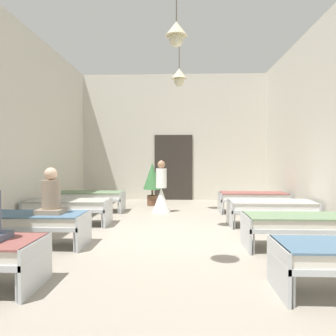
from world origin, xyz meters
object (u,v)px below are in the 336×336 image
Objects in this scene: bed_left_row_1 at (31,221)px; bed_left_row_3 at (91,196)px; bed_right_row_2 at (271,207)px; bed_left_row_2 at (68,206)px; bed_right_row_3 at (253,197)px; bed_right_row_1 at (301,223)px; potted_plant at (152,179)px; nurse_near_aisle at (161,194)px; patient_seated_primary at (51,196)px.

bed_left_row_1 is 3.80m from bed_left_row_3.
bed_left_row_2 is at bearing 180.00° from bed_right_row_2.
bed_right_row_2 is at bearing -90.00° from bed_right_row_3.
bed_right_row_1 is at bearing 0.00° from bed_left_row_1.
bed_left_row_3 is (0.00, 1.90, 0.00)m from bed_left_row_2.
bed_left_row_1 is 1.37× the size of potted_plant.
bed_left_row_2 is (0.00, 1.90, 0.00)m from bed_left_row_1.
bed_left_row_1 is 1.00× the size of bed_left_row_3.
bed_left_row_3 is 1.00× the size of bed_right_row_3.
bed_right_row_3 is 1.28× the size of nurse_near_aisle.
bed_left_row_2 is 5.01m from bed_right_row_3.
bed_right_row_3 is 5.74m from patient_seated_primary.
bed_right_row_2 is 5.01m from bed_left_row_3.
bed_right_row_1 and bed_right_row_3 have the same top height.
nurse_near_aisle reaches higher than bed_left_row_2.
bed_right_row_2 is at bearing 23.80° from patient_seated_primary.
bed_left_row_1 is 5.01m from bed_right_row_2.
bed_left_row_1 is 5.99m from bed_right_row_3.
bed_left_row_3 and bed_right_row_3 have the same top height.
bed_left_row_2 is (-4.64, 1.90, 0.00)m from bed_right_row_1.
bed_left_row_3 is at bearing 90.00° from bed_left_row_2.
bed_right_row_1 is at bearing -39.35° from bed_left_row_3.
bed_left_row_3 is (-4.64, 1.90, 0.00)m from bed_right_row_2.
bed_left_row_1 and bed_right_row_1 have the same top height.
bed_right_row_2 is at bearing 22.29° from bed_left_row_1.
patient_seated_primary is (0.35, -3.79, 0.43)m from bed_left_row_3.
bed_right_row_3 is (4.64, 1.90, 0.00)m from bed_left_row_2.
nurse_near_aisle is at bearing 61.07° from bed_left_row_1.
bed_right_row_2 is 3.16m from nurse_near_aisle.
patient_seated_primary is (-4.29, 0.01, 0.43)m from bed_right_row_1.
bed_left_row_2 and bed_right_row_3 have the same top height.
potted_plant reaches higher than bed_right_row_1.
nurse_near_aisle is 1.50m from potted_plant.
bed_left_row_2 is at bearing -90.00° from bed_left_row_3.
bed_left_row_2 is at bearing -117.43° from potted_plant.
bed_left_row_1 is 5.39m from potted_plant.
potted_plant is (-2.97, 3.21, 0.43)m from bed_right_row_2.
bed_right_row_2 is 1.37× the size of potted_plant.
nurse_near_aisle is (2.05, -0.10, 0.09)m from bed_left_row_3.
bed_left_row_2 is 1.00× the size of bed_right_row_3.
nurse_near_aisle is 1.07× the size of potted_plant.
bed_right_row_3 is at bearing 90.00° from bed_right_row_1.
patient_seated_primary is (0.35, 0.01, 0.43)m from bed_left_row_1.
bed_left_row_1 is 2.38× the size of patient_seated_primary.
bed_left_row_3 is at bearing -55.45° from nurse_near_aisle.
bed_left_row_2 is at bearing 90.00° from bed_left_row_1.
patient_seated_primary is at bearing 12.61° from nurse_near_aisle.
bed_right_row_1 is 5.93m from potted_plant.
potted_plant is (1.67, 3.21, 0.43)m from bed_left_row_2.
bed_right_row_2 is (4.64, 1.90, 0.00)m from bed_left_row_1.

